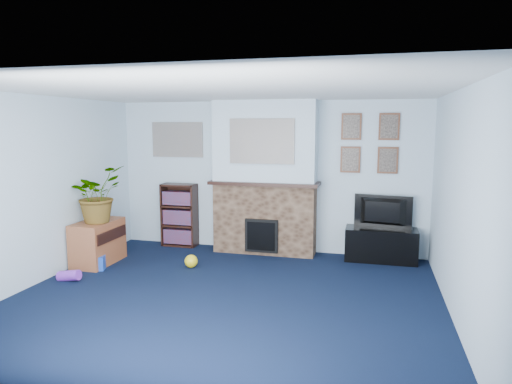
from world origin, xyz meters
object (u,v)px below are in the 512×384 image
(bookshelf, at_px, (180,216))
(tv_stand, at_px, (381,246))
(sideboard, at_px, (98,240))
(television, at_px, (382,212))

(bookshelf, bearing_deg, tv_stand, -1.33)
(tv_stand, bearing_deg, sideboard, -163.92)
(tv_stand, height_order, sideboard, sideboard)
(bookshelf, bearing_deg, television, -0.99)
(tv_stand, height_order, television, television)
(tv_stand, bearing_deg, television, 90.00)
(bookshelf, bearing_deg, sideboard, -121.29)
(television, bearing_deg, tv_stand, 98.50)
(tv_stand, relative_size, television, 1.23)
(television, xyz_separation_m, bookshelf, (-3.28, 0.06, -0.24))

